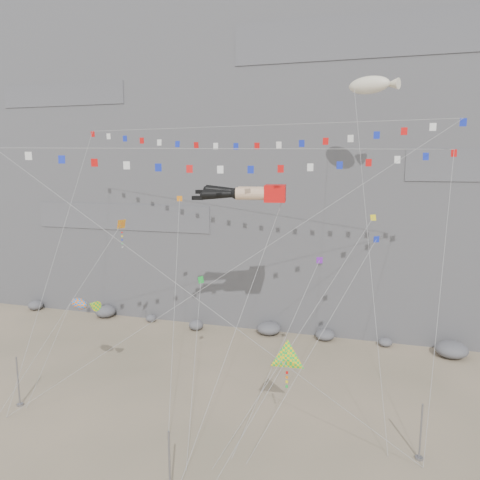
# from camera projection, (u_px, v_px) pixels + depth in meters

# --- Properties ---
(ground) EXTENTS (120.00, 120.00, 0.00)m
(ground) POSITION_uv_depth(u_px,v_px,m) (217.00, 414.00, 34.29)
(ground) COLOR tan
(ground) RESTS_ON ground
(cliff) EXTENTS (80.00, 28.00, 50.00)m
(cliff) POSITION_uv_depth(u_px,v_px,m) (296.00, 110.00, 60.50)
(cliff) COLOR slate
(cliff) RESTS_ON ground
(talus_boulders) EXTENTS (60.00, 3.00, 1.20)m
(talus_boulders) POSITION_uv_depth(u_px,v_px,m) (269.00, 329.00, 50.28)
(talus_boulders) COLOR slate
(talus_boulders) RESTS_ON ground
(anchor_pole_left) EXTENTS (0.12, 0.12, 3.90)m
(anchor_pole_left) POSITION_uv_depth(u_px,v_px,m) (18.00, 382.00, 35.21)
(anchor_pole_left) COLOR gray
(anchor_pole_left) RESTS_ON ground
(anchor_pole_center) EXTENTS (0.12, 0.12, 4.07)m
(anchor_pole_center) POSITION_uv_depth(u_px,v_px,m) (170.00, 466.00, 25.27)
(anchor_pole_center) COLOR gray
(anchor_pole_center) RESTS_ON ground
(anchor_pole_right) EXTENTS (0.12, 0.12, 3.69)m
(anchor_pole_right) POSITION_uv_depth(u_px,v_px,m) (421.00, 432.00, 28.81)
(anchor_pole_right) COLOR gray
(anchor_pole_right) RESTS_ON ground
(legs_kite) EXTENTS (7.54, 16.20, 21.85)m
(legs_kite) POSITION_uv_depth(u_px,v_px,m) (249.00, 193.00, 36.90)
(legs_kite) COLOR red
(legs_kite) RESTS_ON ground
(flag_banner_upper) EXTENTS (32.64, 15.89, 28.91)m
(flag_banner_upper) POSITION_uv_depth(u_px,v_px,m) (246.00, 126.00, 39.13)
(flag_banner_upper) COLOR red
(flag_banner_upper) RESTS_ON ground
(flag_banner_lower) EXTENTS (30.42, 12.41, 23.78)m
(flag_banner_lower) POSITION_uv_depth(u_px,v_px,m) (236.00, 149.00, 33.20)
(flag_banner_lower) COLOR red
(flag_banner_lower) RESTS_ON ground
(harlequin_kite) EXTENTS (6.13, 10.18, 16.95)m
(harlequin_kite) POSITION_uv_depth(u_px,v_px,m) (121.00, 225.00, 39.01)
(harlequin_kite) COLOR red
(harlequin_kite) RESTS_ON ground
(fish_windsock) EXTENTS (4.52, 4.43, 8.56)m
(fish_windsock) POSITION_uv_depth(u_px,v_px,m) (79.00, 304.00, 36.19)
(fish_windsock) COLOR orange
(fish_windsock) RESTS_ON ground
(delta_kite) EXTENTS (4.50, 8.29, 10.08)m
(delta_kite) POSITION_uv_depth(u_px,v_px,m) (287.00, 359.00, 30.68)
(delta_kite) COLOR yellow
(delta_kite) RESTS_ON ground
(blimp_windsock) EXTENTS (4.80, 14.62, 27.84)m
(blimp_windsock) POSITION_uv_depth(u_px,v_px,m) (369.00, 86.00, 38.30)
(blimp_windsock) COLOR #F4E8C8
(blimp_windsock) RESTS_ON ground
(small_kite_a) EXTENTS (4.60, 12.46, 19.69)m
(small_kite_a) POSITION_uv_depth(u_px,v_px,m) (179.00, 204.00, 39.71)
(small_kite_a) COLOR orange
(small_kite_a) RESTS_ON ground
(small_kite_b) EXTENTS (4.64, 9.47, 14.78)m
(small_kite_b) POSITION_uv_depth(u_px,v_px,m) (318.00, 264.00, 34.41)
(small_kite_b) COLOR #701CA8
(small_kite_b) RESTS_ON ground
(small_kite_c) EXTENTS (3.44, 10.67, 13.83)m
(small_kite_c) POSITION_uv_depth(u_px,v_px,m) (201.00, 282.00, 36.53)
(small_kite_c) COLOR green
(small_kite_c) RESTS_ON ground
(small_kite_d) EXTENTS (9.14, 13.07, 20.69)m
(small_kite_d) POSITION_uv_depth(u_px,v_px,m) (369.00, 224.00, 34.97)
(small_kite_d) COLOR yellow
(small_kite_d) RESTS_ON ground
(small_kite_e) EXTENTS (7.62, 10.27, 17.48)m
(small_kite_e) POSITION_uv_depth(u_px,v_px,m) (373.00, 244.00, 33.55)
(small_kite_e) COLOR #1528B9
(small_kite_e) RESTS_ON ground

